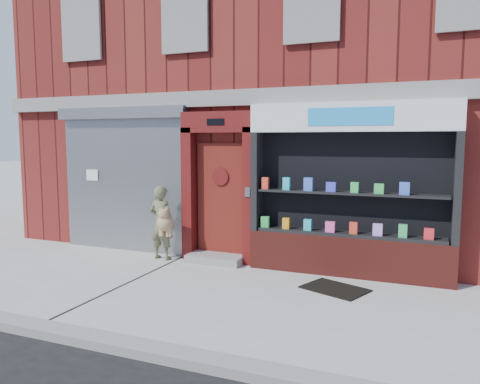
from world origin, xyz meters
The scene contains 8 objects.
ground centered at (0.00, 0.00, 0.00)m, with size 80.00×80.00×0.00m, color #9E9E99.
curb centered at (0.00, -2.15, 0.06)m, with size 60.00×0.30×0.12m, color gray.
building centered at (0.00, 5.99, 4.00)m, with size 12.00×8.16×8.00m.
shutter_bay centered at (-3.00, 1.93, 1.72)m, with size 3.10×0.30×3.04m.
red_door_bay centered at (-0.75, 1.86, 1.46)m, with size 1.52×0.58×2.90m.
pharmacy_bay centered at (1.75, 1.81, 1.37)m, with size 3.50×0.41×3.00m.
woman centered at (-1.83, 1.52, 0.74)m, with size 0.62×0.50×1.47m.
doormat centered at (1.70, 0.92, 0.01)m, with size 0.96×0.67×0.02m, color black.
Camera 1 is at (3.02, -6.32, 2.37)m, focal length 35.00 mm.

